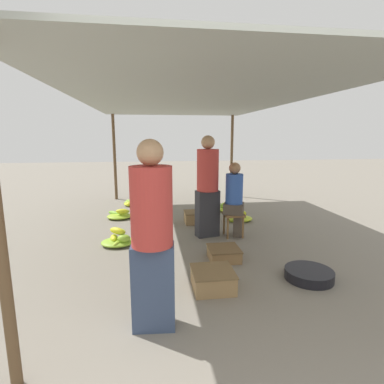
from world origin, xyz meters
name	(u,v)px	position (x,y,z in m)	size (l,w,h in m)	color
canopy_post_back_left	(115,158)	(-1.68, 6.86, 1.18)	(0.08, 0.08, 2.36)	brown
canopy_post_back_right	(232,157)	(1.68, 6.86, 1.18)	(0.08, 0.08, 2.36)	brown
canopy_tarp	(189,100)	(0.00, 3.58, 2.38)	(3.75, 6.96, 0.04)	#9EA399
vendor_foreground	(152,235)	(-0.69, 0.84, 0.90)	(0.40, 0.40, 1.74)	#384766
stool	(233,218)	(0.75, 3.27, 0.34)	(0.34, 0.34, 0.42)	brown
vendor_seated	(235,198)	(0.76, 3.28, 0.69)	(0.44, 0.44, 1.32)	#4C4238
basin_black	(309,274)	(1.24, 1.54, 0.06)	(0.59, 0.59, 0.12)	black
banana_pile_left_0	(120,215)	(-1.37, 4.76, 0.07)	(0.55, 0.52, 0.23)	#A6C72E
banana_pile_left_1	(131,203)	(-1.22, 5.98, 0.06)	(0.45, 0.40, 0.15)	#A5C62F
banana_pile_left_2	(118,240)	(-1.24, 3.08, 0.09)	(0.54, 0.49, 0.30)	yellow
banana_pile_right_0	(229,208)	(1.15, 5.08, 0.08)	(0.57, 0.53, 0.23)	#78B437
banana_pile_right_1	(239,217)	(1.14, 4.20, 0.08)	(0.56, 0.46, 0.25)	yellow
crate_near	(213,279)	(0.00, 1.47, 0.12)	(0.49, 0.49, 0.23)	#9E7A4C
crate_mid	(195,217)	(0.20, 4.21, 0.12)	(0.44, 0.44, 0.23)	#9E7A4C
crate_far	(224,254)	(0.33, 2.28, 0.09)	(0.44, 0.44, 0.18)	olive
shopper_walking_mid	(208,185)	(0.29, 3.35, 0.92)	(0.46, 0.46, 1.78)	#2D2D33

